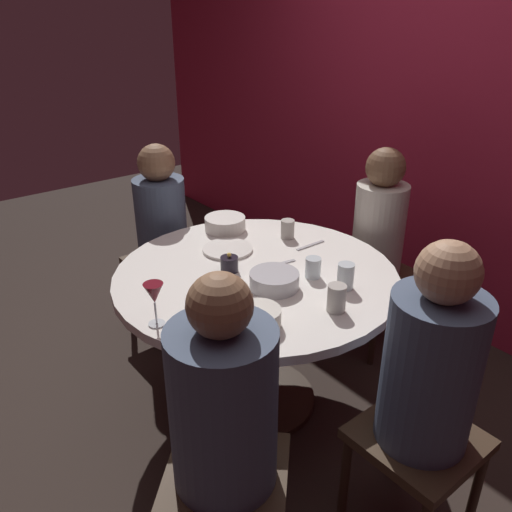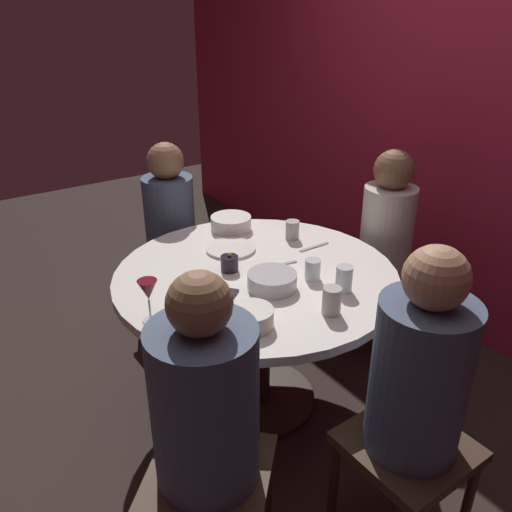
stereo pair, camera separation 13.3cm
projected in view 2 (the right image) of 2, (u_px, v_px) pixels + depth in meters
The scene contains 20 objects.
ground_plane at pixel (256, 399), 2.69m from camera, with size 8.00×8.00×0.00m, color #2D231E.
back_wall at pixel (470, 113), 2.87m from camera, with size 6.00×0.10×2.60m, color maroon.
dining_table at pixel (256, 302), 2.43m from camera, with size 1.29×1.29×0.74m.
seated_diner_left at pixel (170, 218), 3.02m from camera, with size 0.40×0.40×1.16m.
seated_diner_back at pixel (387, 232), 2.82m from camera, with size 0.40×0.40×1.18m.
seated_diner_right at pixel (419, 379), 1.68m from camera, with size 0.40×0.40×1.22m.
seated_diner_front_right at pixel (205, 409), 1.58m from camera, with size 0.57×0.57×1.20m.
candle_holder at pixel (230, 263), 2.36m from camera, with size 0.08×0.08×0.09m.
wine_glass at pixel (148, 292), 1.94m from camera, with size 0.08×0.08×0.18m.
dinner_plate at pixel (231, 248), 2.57m from camera, with size 0.25×0.25×0.01m, color silver.
cell_phone at pixel (221, 292), 2.19m from camera, with size 0.07×0.14×0.01m, color black.
bowl_serving_large at pixel (272, 281), 2.22m from camera, with size 0.21×0.21×0.07m, color #B7B7BC.
bowl_salad_center at pixel (231, 223), 2.79m from camera, with size 0.22×0.22×0.07m, color silver.
bowl_small_white at pixel (251, 318), 1.95m from camera, with size 0.17×0.17×0.07m, color beige.
cup_near_candle at pixel (292, 230), 2.68m from camera, with size 0.07×0.07×0.10m, color #B2ADA3.
cup_by_left_diner at pixel (313, 269), 2.29m from camera, with size 0.07×0.07×0.09m, color silver.
cup_by_right_diner at pixel (344, 279), 2.18m from camera, with size 0.07×0.07×0.11m, color silver.
cup_center_front at pixel (332, 301), 2.02m from camera, with size 0.07×0.07×0.11m, color #B2ADA3.
fork_near_plate at pixel (279, 265), 2.42m from camera, with size 0.02×0.18×0.01m, color #B7B7BC.
knife_near_plate at pixel (314, 247), 2.60m from camera, with size 0.02×0.18×0.01m, color #B7B7BC.
Camera 2 is at (1.72, -1.20, 1.84)m, focal length 36.50 mm.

